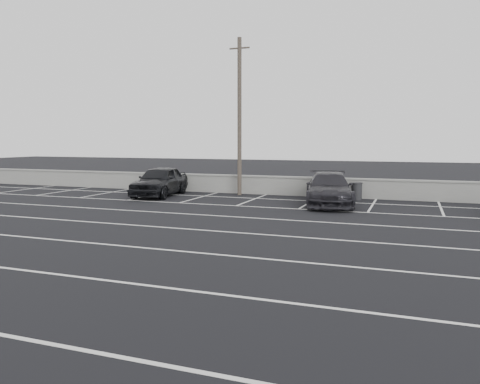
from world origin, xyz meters
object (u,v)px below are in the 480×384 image
at_px(car_right, 329,189).
at_px(trash_bin, 357,191).
at_px(utility_pole, 239,117).
at_px(car_left, 160,181).

distance_m(car_right, trash_bin, 2.66).
bearing_deg(utility_pole, car_left, -154.70).
height_order(car_right, utility_pole, utility_pole).
xyz_separation_m(car_left, trash_bin, (10.45, 2.00, -0.37)).
xyz_separation_m(utility_pole, trash_bin, (6.44, 0.11, -3.92)).
distance_m(car_left, trash_bin, 10.65).
bearing_deg(trash_bin, car_right, -113.09).
bearing_deg(trash_bin, car_left, -169.15).
distance_m(utility_pole, trash_bin, 7.54).
height_order(car_left, car_right, car_left).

